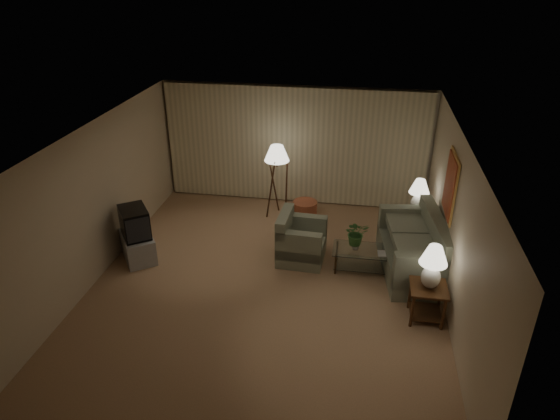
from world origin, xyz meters
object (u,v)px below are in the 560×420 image
object	(u,v)px
crt_tv	(134,222)
floor_lamp	(277,180)
ottoman	(305,209)
armchair	(302,242)
side_table_near	(427,297)
side_table_far	(415,220)
table_lamp_far	(419,193)
vase	(355,246)
tv_cabinet	(138,247)
coffee_table	(363,256)
sofa	(412,250)
table_lamp_near	(433,263)

from	to	relation	value
crt_tv	floor_lamp	distance (m)	3.17
ottoman	armchair	bearing A→B (deg)	-85.16
side_table_near	side_table_far	bearing A→B (deg)	90.00
table_lamp_far	vase	bearing A→B (deg)	-130.59
vase	tv_cabinet	bearing A→B (deg)	-175.36
coffee_table	vase	size ratio (longest dim) A/B	7.56
side_table_far	ottoman	xyz separation A→B (m)	(-2.30, 0.57, -0.23)
armchair	crt_tv	world-z (taller)	crt_tv
sofa	vase	size ratio (longest dim) A/B	14.94
floor_lamp	table_lamp_near	bearing A→B (deg)	-46.87
side_table_near	floor_lamp	distance (m)	4.29
coffee_table	floor_lamp	xyz separation A→B (m)	(-1.91, 1.87, 0.58)
sofa	ottoman	bearing A→B (deg)	-137.37
tv_cabinet	vase	bearing A→B (deg)	59.00
vase	table_lamp_far	bearing A→B (deg)	49.41
armchair	side_table_near	world-z (taller)	armchair
armchair	tv_cabinet	bearing A→B (deg)	102.11
tv_cabinet	crt_tv	bearing A→B (deg)	0.00
table_lamp_far	ottoman	world-z (taller)	table_lamp_far
vase	side_table_far	bearing A→B (deg)	49.41
armchair	side_table_far	distance (m)	2.46
ottoman	floor_lamp	bearing A→B (deg)	-175.08
coffee_table	vase	world-z (taller)	vase
crt_tv	vase	distance (m)	4.07
crt_tv	floor_lamp	world-z (taller)	floor_lamp
coffee_table	floor_lamp	world-z (taller)	floor_lamp
coffee_table	tv_cabinet	xyz separation A→B (m)	(-4.19, -0.33, -0.03)
table_lamp_far	vase	world-z (taller)	table_lamp_far
armchair	floor_lamp	world-z (taller)	floor_lamp
sofa	tv_cabinet	size ratio (longest dim) A/B	2.24
crt_tv	tv_cabinet	bearing A→B (deg)	0.00
armchair	table_lamp_near	distance (m)	2.66
armchair	tv_cabinet	size ratio (longest dim) A/B	0.99
crt_tv	floor_lamp	xyz separation A→B (m)	(2.28, 2.19, 0.08)
armchair	side_table_far	xyz separation A→B (m)	(2.15, 1.18, 0.03)
table_lamp_far	armchair	bearing A→B (deg)	-151.26
armchair	crt_tv	size ratio (longest dim) A/B	1.22
side_table_far	coffee_table	bearing A→B (deg)	-126.71
sofa	ottoman	size ratio (longest dim) A/B	4.08
side_table_near	table_lamp_near	distance (m)	0.62
tv_cabinet	armchair	bearing A→B (deg)	63.63
table_lamp_near	ottoman	size ratio (longest dim) A/B	1.37
tv_cabinet	crt_tv	world-z (taller)	crt_tv
sofa	floor_lamp	distance (m)	3.31
side_table_far	ottoman	size ratio (longest dim) A/B	1.12
side_table_far	floor_lamp	size ratio (longest dim) A/B	0.37
table_lamp_far	ottoman	xyz separation A→B (m)	(-2.30, 0.57, -0.83)
side_table_near	coffee_table	size ratio (longest dim) A/B	0.54
table_lamp_near	side_table_far	bearing A→B (deg)	90.00
table_lamp_far	crt_tv	distance (m)	5.47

